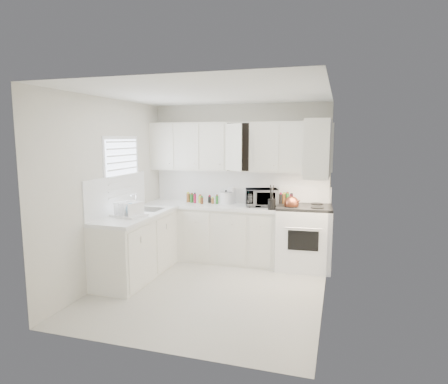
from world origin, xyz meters
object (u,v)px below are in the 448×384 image
at_px(stove, 304,228).
at_px(rice_cooker, 226,197).
at_px(dish_rack, 129,208).
at_px(microwave, 262,196).
at_px(utensil_crock, 272,197).
at_px(tea_kettle, 292,202).

distance_m(stove, rice_cooker, 1.38).
bearing_deg(dish_rack, microwave, 54.90).
bearing_deg(rice_cooker, dish_rack, -110.23).
bearing_deg(utensil_crock, microwave, 128.54).
xyz_separation_m(rice_cooker, utensil_crock, (0.83, -0.34, 0.08)).
xyz_separation_m(stove, utensil_crock, (-0.48, -0.20, 0.51)).
relative_size(microwave, dish_rack, 1.16).
height_order(stove, dish_rack, stove).
xyz_separation_m(tea_kettle, dish_rack, (-2.13, -1.15, 0.00)).
xyz_separation_m(microwave, rice_cooker, (-0.62, 0.07, -0.06)).
height_order(rice_cooker, utensil_crock, utensil_crock).
bearing_deg(tea_kettle, microwave, -179.77).
relative_size(tea_kettle, microwave, 0.55).
relative_size(tea_kettle, dish_rack, 0.64).
xyz_separation_m(tea_kettle, microwave, (-0.51, 0.22, 0.05)).
bearing_deg(utensil_crock, stove, 23.07).
bearing_deg(rice_cooker, tea_kettle, 0.03).
bearing_deg(tea_kettle, utensil_crock, -147.89).
distance_m(stove, tea_kettle, 0.49).
bearing_deg(tea_kettle, stove, 65.43).
height_order(tea_kettle, rice_cooker, tea_kettle).
distance_m(rice_cooker, utensil_crock, 0.90).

